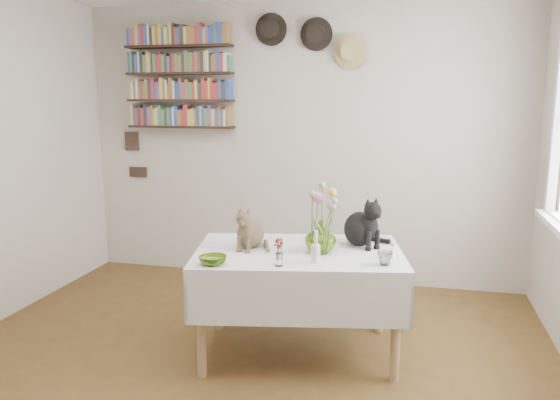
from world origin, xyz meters
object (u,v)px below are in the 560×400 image
(flower_vase, at_px, (320,237))
(black_cat, at_px, (360,220))
(dining_table, at_px, (299,276))
(tabby_cat, at_px, (250,226))
(bookshelf_unit, at_px, (180,78))

(flower_vase, bearing_deg, black_cat, 47.46)
(dining_table, distance_m, flower_vase, 0.31)
(tabby_cat, distance_m, flower_vase, 0.47)
(dining_table, bearing_deg, black_cat, 32.05)
(dining_table, bearing_deg, bookshelf_unit, 134.72)
(bookshelf_unit, bearing_deg, tabby_cat, -52.64)
(tabby_cat, height_order, black_cat, black_cat)
(flower_vase, xyz_separation_m, bookshelf_unit, (-1.55, 1.44, 1.03))
(black_cat, bearing_deg, flower_vase, -177.52)
(tabby_cat, relative_size, black_cat, 0.84)
(dining_table, relative_size, black_cat, 4.25)
(tabby_cat, relative_size, bookshelf_unit, 0.29)
(flower_vase, bearing_deg, bookshelf_unit, 137.17)
(tabby_cat, bearing_deg, flower_vase, 5.08)
(black_cat, bearing_deg, bookshelf_unit, 101.07)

